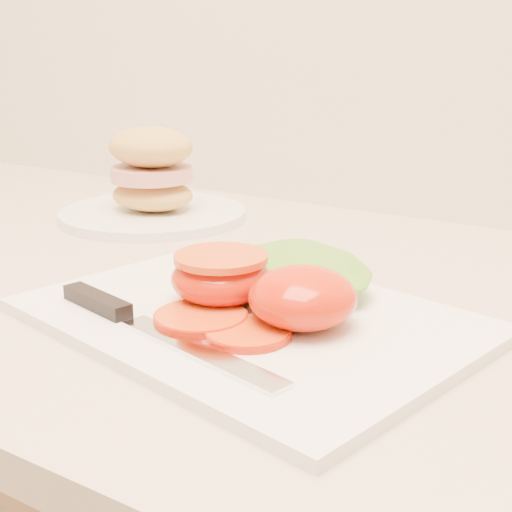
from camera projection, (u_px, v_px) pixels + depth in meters
The scene contains 8 objects.
cutting_board at pixel (249, 318), 0.58m from camera, with size 0.35×0.25×0.01m, color white.
tomato_half_dome at pixel (303, 297), 0.54m from camera, with size 0.08×0.08×0.05m, color red.
tomato_half_cut at pixel (221, 276), 0.59m from camera, with size 0.08×0.08×0.04m.
tomato_slice_0 at pixel (201, 318), 0.55m from camera, with size 0.07×0.07×0.01m, color #D65B22.
tomato_slice_1 at pixel (248, 333), 0.53m from camera, with size 0.06×0.06×0.01m, color #D65B22.
lettuce_leaf_0 at pixel (295, 271), 0.63m from camera, with size 0.16×0.10×0.03m, color #5FA22A.
knife at pixel (134, 319), 0.55m from camera, with size 0.24×0.07×0.01m.
sandwich_plate at pixel (152, 186), 0.91m from camera, with size 0.24×0.24×0.12m.
Camera 1 is at (-0.09, 1.13, 1.15)m, focal length 50.00 mm.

